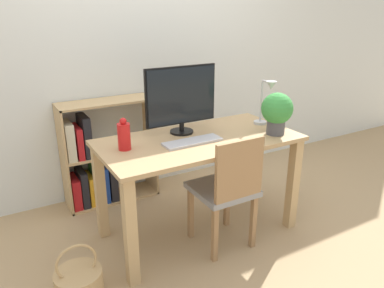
{
  "coord_description": "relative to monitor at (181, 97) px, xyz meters",
  "views": [
    {
      "loc": [
        -1.28,
        -2.13,
        1.64
      ],
      "look_at": [
        0.0,
        0.1,
        0.68
      ],
      "focal_mm": 35.0,
      "sensor_mm": 36.0,
      "label": 1
    }
  ],
  "objects": [
    {
      "name": "ground_plane",
      "position": [
        0.05,
        -0.17,
        -1.02
      ],
      "size": [
        10.0,
        10.0,
        0.0
      ],
      "primitive_type": "plane",
      "color": "tan"
    },
    {
      "name": "wall_back",
      "position": [
        0.05,
        0.83,
        0.28
      ],
      "size": [
        8.0,
        0.05,
        2.6
      ],
      "color": "silver",
      "rests_on": "ground_plane"
    },
    {
      "name": "desk",
      "position": [
        0.05,
        -0.17,
        -0.4
      ],
      "size": [
        1.42,
        0.71,
        0.76
      ],
      "color": "tan",
      "rests_on": "ground_plane"
    },
    {
      "name": "monitor",
      "position": [
        0.0,
        0.0,
        0.0
      ],
      "size": [
        0.55,
        0.17,
        0.49
      ],
      "color": "black",
      "rests_on": "desk"
    },
    {
      "name": "keyboard",
      "position": [
        -0.04,
        -0.23,
        -0.26
      ],
      "size": [
        0.42,
        0.13,
        0.02
      ],
      "color": "#B2B2B7",
      "rests_on": "desk"
    },
    {
      "name": "vase",
      "position": [
        -0.48,
        -0.12,
        -0.17
      ],
      "size": [
        0.08,
        0.08,
        0.21
      ],
      "color": "red",
      "rests_on": "desk"
    },
    {
      "name": "desk_lamp",
      "position": [
        0.64,
        -0.17,
        -0.05
      ],
      "size": [
        0.1,
        0.19,
        0.35
      ],
      "color": "#B7B7BC",
      "rests_on": "desk"
    },
    {
      "name": "potted_plant",
      "position": [
        0.58,
        -0.37,
        -0.09
      ],
      "size": [
        0.23,
        0.23,
        0.3
      ],
      "color": "#4C4C51",
      "rests_on": "desk"
    },
    {
      "name": "chair",
      "position": [
        0.11,
        -0.44,
        -0.55
      ],
      "size": [
        0.4,
        0.4,
        0.85
      ],
      "rotation": [
        0.0,
        0.0,
        -0.02
      ],
      "color": "gray",
      "rests_on": "ground_plane"
    },
    {
      "name": "bookshelf",
      "position": [
        -0.49,
        0.65,
        -0.65
      ],
      "size": [
        0.79,
        0.28,
        0.9
      ],
      "color": "tan",
      "rests_on": "ground_plane"
    },
    {
      "name": "basket",
      "position": [
        -0.93,
        -0.44,
        -0.92
      ],
      "size": [
        0.28,
        0.28,
        0.37
      ],
      "color": "tan",
      "rests_on": "ground_plane"
    }
  ]
}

